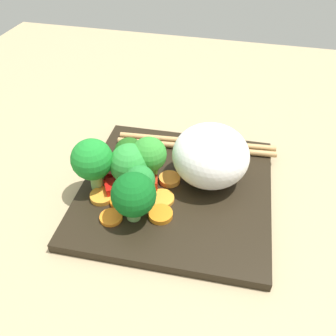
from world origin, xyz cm
name	(u,v)px	position (x,y,z in cm)	size (l,w,h in cm)	color
ground_plane	(176,199)	(0.00, 0.00, -1.00)	(110.00, 110.00, 2.00)	tan
square_plate	(176,190)	(0.00, 0.00, 0.62)	(24.19, 24.19, 1.25)	black
rice_mound	(211,156)	(-3.85, -2.62, 5.11)	(9.77, 9.69, 7.72)	white
broccoli_floret_0	(92,160)	(10.00, 2.33, 5.56)	(5.17, 5.17, 7.11)	#719F52
broccoli_floret_1	(130,164)	(5.67, 0.91, 4.64)	(5.21, 5.21, 6.23)	#5F9B4C
broccoli_floret_2	(149,156)	(3.63, -0.63, 5.21)	(4.49, 4.49, 6.55)	#5EA038
broccoli_floret_3	(140,182)	(3.50, 3.74, 4.72)	(3.62, 3.62, 5.49)	#75B04C
broccoli_floret_4	(134,195)	(3.45, 6.33, 4.98)	(5.16, 5.16, 6.51)	#70A555
broccoli_floret_5	(129,153)	(6.58, -1.44, 4.55)	(3.88, 3.88, 5.34)	#529C45
carrot_slice_0	(122,201)	(5.86, 4.38, 1.50)	(2.85, 2.85, 0.50)	orange
carrot_slice_1	(161,214)	(0.63, 5.39, 1.57)	(2.90, 2.90, 0.64)	orange
carrot_slice_2	(162,198)	(1.16, 2.72, 1.49)	(3.07, 3.07, 0.48)	#F79D2F
carrot_slice_3	(170,179)	(1.04, -0.86, 1.60)	(2.80, 2.80, 0.70)	#FC9633
carrot_slice_4	(111,217)	(6.20, 7.15, 1.46)	(2.69, 2.69, 0.44)	orange
carrot_slice_5	(102,196)	(8.50, 4.17, 1.56)	(2.99, 2.99, 0.62)	orange
pepper_chunk_0	(148,184)	(3.32, 1.25, 2.12)	(2.35, 1.71, 1.75)	red
pepper_chunk_1	(109,169)	(9.24, -0.35, 2.03)	(2.33, 2.52, 1.56)	red
pepper_chunk_2	(118,187)	(6.93, 2.69, 2.07)	(3.09, 2.29, 1.64)	red
chopstick_pair	(196,144)	(-0.97, -9.07, 1.68)	(23.20, 4.25, 0.86)	tan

